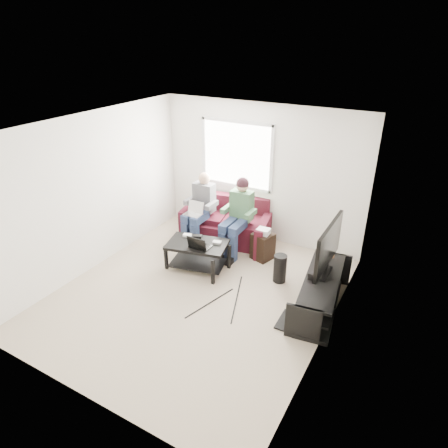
{
  "coord_description": "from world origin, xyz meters",
  "views": [
    {
      "loc": [
        2.89,
        -4.25,
        3.74
      ],
      "look_at": [
        0.15,
        0.6,
        1.0
      ],
      "focal_mm": 32.0,
      "sensor_mm": 36.0,
      "label": 1
    }
  ],
  "objects_px": {
    "sofa": "(226,225)",
    "tv": "(328,247)",
    "subwoofer": "(280,268)",
    "tv_stand": "(321,294)",
    "coffee_table": "(197,250)",
    "end_table": "(263,245)"
  },
  "relations": [
    {
      "from": "tv_stand",
      "to": "tv",
      "type": "distance_m",
      "value": 0.76
    },
    {
      "from": "tv_stand",
      "to": "tv",
      "type": "relative_size",
      "value": 1.5
    },
    {
      "from": "sofa",
      "to": "tv_stand",
      "type": "xyz_separation_m",
      "value": [
        2.26,
        -1.21,
        -0.07
      ]
    },
    {
      "from": "end_table",
      "to": "sofa",
      "type": "bearing_deg",
      "value": 160.7
    },
    {
      "from": "coffee_table",
      "to": "tv",
      "type": "bearing_deg",
      "value": 1.89
    },
    {
      "from": "coffee_table",
      "to": "tv_stand",
      "type": "relative_size",
      "value": 0.67
    },
    {
      "from": "tv",
      "to": "subwoofer",
      "type": "bearing_deg",
      "value": 161.52
    },
    {
      "from": "tv",
      "to": "tv_stand",
      "type": "bearing_deg",
      "value": -88.53
    },
    {
      "from": "sofa",
      "to": "subwoofer",
      "type": "xyz_separation_m",
      "value": [
        1.47,
        -0.85,
        -0.07
      ]
    },
    {
      "from": "sofa",
      "to": "coffee_table",
      "type": "xyz_separation_m",
      "value": [
        0.1,
        -1.18,
        0.06
      ]
    },
    {
      "from": "sofa",
      "to": "tv",
      "type": "height_order",
      "value": "tv"
    },
    {
      "from": "sofa",
      "to": "coffee_table",
      "type": "height_order",
      "value": "sofa"
    },
    {
      "from": "tv",
      "to": "subwoofer",
      "type": "height_order",
      "value": "tv"
    },
    {
      "from": "sofa",
      "to": "tv_stand",
      "type": "bearing_deg",
      "value": -28.2
    },
    {
      "from": "tv_stand",
      "to": "end_table",
      "type": "height_order",
      "value": "end_table"
    },
    {
      "from": "tv_stand",
      "to": "tv",
      "type": "height_order",
      "value": "tv"
    },
    {
      "from": "subwoofer",
      "to": "tv",
      "type": "bearing_deg",
      "value": -18.48
    },
    {
      "from": "sofa",
      "to": "end_table",
      "type": "height_order",
      "value": "sofa"
    },
    {
      "from": "sofa",
      "to": "end_table",
      "type": "distance_m",
      "value": 0.98
    },
    {
      "from": "subwoofer",
      "to": "coffee_table",
      "type": "bearing_deg",
      "value": -166.35
    },
    {
      "from": "tv",
      "to": "subwoofer",
      "type": "relative_size",
      "value": 2.3
    },
    {
      "from": "coffee_table",
      "to": "subwoofer",
      "type": "height_order",
      "value": "coffee_table"
    }
  ]
}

